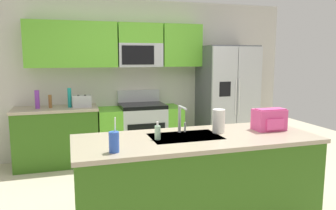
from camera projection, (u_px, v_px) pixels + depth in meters
ground_plane at (185, 201)px, 3.78m from camera, size 9.00×9.00×0.00m
kitchen_wall_unit at (135, 68)px, 5.50m from camera, size 5.20×0.43×2.60m
back_counter at (57, 136)px, 5.00m from camera, size 1.24×0.63×0.90m
range_oven at (140, 131)px, 5.38m from camera, size 1.36×0.61×1.10m
refrigerator at (227, 99)px, 5.69m from camera, size 0.90×0.76×1.85m
island_counter at (196, 181)px, 3.22m from camera, size 2.35×0.91×0.90m
toaster at (82, 101)px, 4.99m from camera, size 0.28×0.16×0.18m
pepper_mill at (50, 101)px, 4.90m from camera, size 0.05×0.05×0.20m
bottle_purple at (37, 99)px, 4.83m from camera, size 0.07×0.07×0.27m
bottle_teal at (70, 98)px, 4.95m from camera, size 0.06×0.06×0.30m
sink_faucet at (181, 117)px, 3.28m from camera, size 0.09×0.21×0.28m
drink_cup_blue at (114, 142)px, 2.63m from camera, size 0.08×0.08×0.29m
soap_dispenser at (158, 132)px, 3.04m from camera, size 0.06×0.06×0.17m
paper_towel_roll at (219, 121)px, 3.30m from camera, size 0.12×0.12×0.24m
backpack at (269, 119)px, 3.42m from camera, size 0.32×0.22×0.23m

